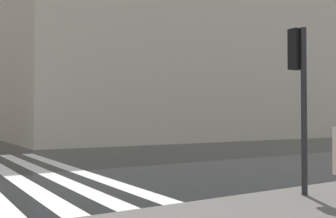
{
  "coord_description": "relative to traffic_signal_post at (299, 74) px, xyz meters",
  "views": [
    {
      "loc": [
        -9.08,
        1.71,
        1.73
      ],
      "look_at": [
        2.77,
        -5.75,
        2.05
      ],
      "focal_mm": 42.02,
      "sensor_mm": 36.0,
      "label": 1
    }
  ],
  "objects": [
    {
      "name": "ground_plane",
      "position": [
        3.62,
        4.95,
        -2.64
      ],
      "size": [
        220.0,
        220.0,
        0.0
      ],
      "primitive_type": "plane",
      "color": "black"
    },
    {
      "name": "haussmann_block_corner",
      "position": [
        24.83,
        -13.22,
        8.34
      ],
      "size": [
        17.42,
        29.55,
        22.41
      ],
      "color": "beige",
      "rests_on": "ground_plane"
    },
    {
      "name": "traffic_signal_post",
      "position": [
        0.0,
        0.0,
        0.0
      ],
      "size": [
        0.44,
        0.3,
        3.45
      ],
      "color": "#232326",
      "rests_on": "sidewalk_pavement"
    }
  ]
}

